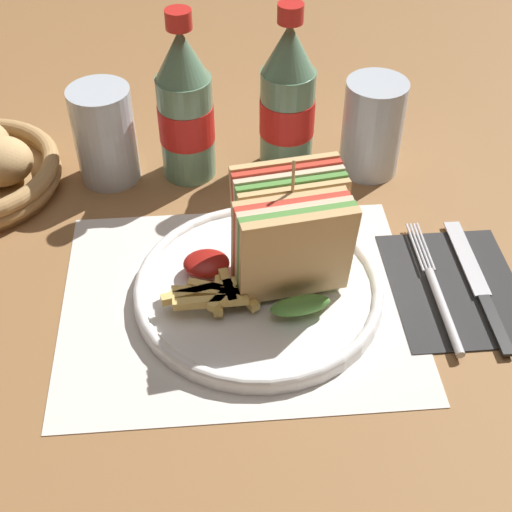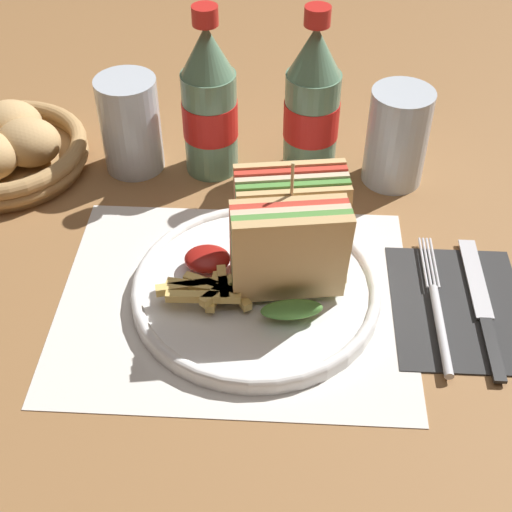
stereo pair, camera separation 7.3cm
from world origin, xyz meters
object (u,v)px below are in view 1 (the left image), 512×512
object	(u,v)px
club_sandwich	(291,236)
glass_near	(372,127)
plate_main	(258,290)
knife	(478,284)
coke_bottle_near	(185,109)
fork	(439,296)
glass_far	(106,140)
coke_bottle_far	(288,102)

from	to	relation	value
club_sandwich	glass_near	bearing A→B (deg)	58.83
plate_main	glass_near	size ratio (longest dim) A/B	2.12
knife	glass_near	size ratio (longest dim) A/B	1.62
club_sandwich	coke_bottle_near	distance (m)	0.24
fork	glass_near	xyz separation A→B (m)	(-0.03, 0.24, 0.05)
fork	glass_far	xyz separation A→B (m)	(-0.35, 0.25, 0.04)
knife	coke_bottle_far	size ratio (longest dim) A/B	0.93
glass_near	fork	bearing A→B (deg)	-83.74
knife	plate_main	bearing A→B (deg)	178.68
plate_main	coke_bottle_near	bearing A→B (deg)	106.38
club_sandwich	glass_far	world-z (taller)	club_sandwich
knife	glass_near	world-z (taller)	glass_near
coke_bottle_far	plate_main	bearing A→B (deg)	-103.37
coke_bottle_far	coke_bottle_near	bearing A→B (deg)	-177.50
coke_bottle_near	knife	bearing A→B (deg)	-38.00
fork	coke_bottle_far	distance (m)	0.30
club_sandwich	coke_bottle_far	bearing A→B (deg)	84.48
plate_main	coke_bottle_near	size ratio (longest dim) A/B	1.21
coke_bottle_far	glass_far	distance (m)	0.22
knife	coke_bottle_near	distance (m)	0.39
plate_main	fork	world-z (taller)	plate_main
coke_bottle_near	glass_near	distance (m)	0.23
glass_far	glass_near	bearing A→B (deg)	-1.76
coke_bottle_far	glass_far	bearing A→B (deg)	-178.36
coke_bottle_near	glass_near	size ratio (longest dim) A/B	1.75
coke_bottle_near	glass_near	bearing A→B (deg)	-2.79
plate_main	fork	distance (m)	0.19
glass_near	knife	bearing A→B (deg)	-71.77
coke_bottle_near	coke_bottle_far	size ratio (longest dim) A/B	1.00
club_sandwich	coke_bottle_near	size ratio (longest dim) A/B	0.69
fork	knife	xyz separation A→B (m)	(0.05, 0.02, -0.00)
coke_bottle_far	glass_near	distance (m)	0.11
knife	club_sandwich	bearing A→B (deg)	175.44
fork	coke_bottle_near	xyz separation A→B (m)	(-0.25, 0.25, 0.08)
glass_far	coke_bottle_far	bearing A→B (deg)	1.64
plate_main	knife	world-z (taller)	plate_main
glass_far	fork	bearing A→B (deg)	-35.37
club_sandwich	coke_bottle_near	xyz separation A→B (m)	(-0.10, 0.22, 0.02)
fork	plate_main	bearing A→B (deg)	173.30
plate_main	club_sandwich	world-z (taller)	club_sandwich
club_sandwich	glass_far	distance (m)	0.29
plate_main	coke_bottle_far	bearing A→B (deg)	76.63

